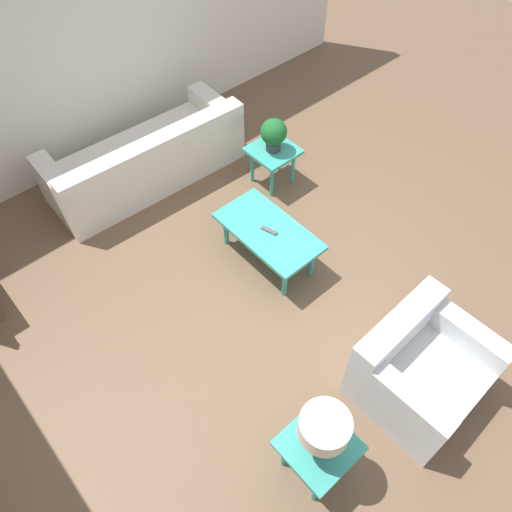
{
  "coord_description": "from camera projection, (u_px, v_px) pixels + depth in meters",
  "views": [
    {
      "loc": [
        -1.78,
        2.03,
        3.94
      ],
      "look_at": [
        0.24,
        0.23,
        0.55
      ],
      "focal_mm": 35.0,
      "sensor_mm": 36.0,
      "label": 1
    }
  ],
  "objects": [
    {
      "name": "side_table_lamp",
      "position": [
        318.0,
        448.0,
        3.47
      ],
      "size": [
        0.48,
        0.48,
        0.46
      ],
      "color": "teal",
      "rests_on": "ground_plane"
    },
    {
      "name": "potted_plant",
      "position": [
        274.0,
        133.0,
        5.2
      ],
      "size": [
        0.28,
        0.28,
        0.37
      ],
      "color": "#333338",
      "rests_on": "side_table_plant"
    },
    {
      "name": "coffee_table",
      "position": [
        268.0,
        233.0,
        4.73
      ],
      "size": [
        1.04,
        0.55,
        0.42
      ],
      "color": "teal",
      "rests_on": "ground_plane"
    },
    {
      "name": "side_table_plant",
      "position": [
        273.0,
        155.0,
        5.42
      ],
      "size": [
        0.48,
        0.48,
        0.46
      ],
      "color": "teal",
      "rests_on": "ground_plane"
    },
    {
      "name": "table_lamp",
      "position": [
        324.0,
        430.0,
        3.18
      ],
      "size": [
        0.34,
        0.34,
        0.43
      ],
      "color": "#333333",
      "rests_on": "side_table_lamp"
    },
    {
      "name": "armchair",
      "position": [
        419.0,
        369.0,
        3.94
      ],
      "size": [
        0.86,
        0.97,
        0.75
      ],
      "rotation": [
        0.0,
        0.0,
        -1.55
      ],
      "color": "silver",
      "rests_on": "ground_plane"
    },
    {
      "name": "wall_right",
      "position": [
        91.0,
        35.0,
        5.12
      ],
      "size": [
        0.12,
        7.2,
        2.7
      ],
      "color": "silver",
      "rests_on": "ground_plane"
    },
    {
      "name": "ground_plane",
      "position": [
        291.0,
        294.0,
        4.75
      ],
      "size": [
        14.0,
        14.0,
        0.0
      ],
      "primitive_type": "plane",
      "color": "brown"
    },
    {
      "name": "remote_control",
      "position": [
        269.0,
        231.0,
        4.67
      ],
      "size": [
        0.16,
        0.08,
        0.02
      ],
      "color": "#4C4C51",
      "rests_on": "coffee_table"
    },
    {
      "name": "sofa",
      "position": [
        147.0,
        160.0,
        5.53
      ],
      "size": [
        0.91,
        2.21,
        0.72
      ],
      "rotation": [
        0.0,
        0.0,
        1.53
      ],
      "color": "silver",
      "rests_on": "ground_plane"
    }
  ]
}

